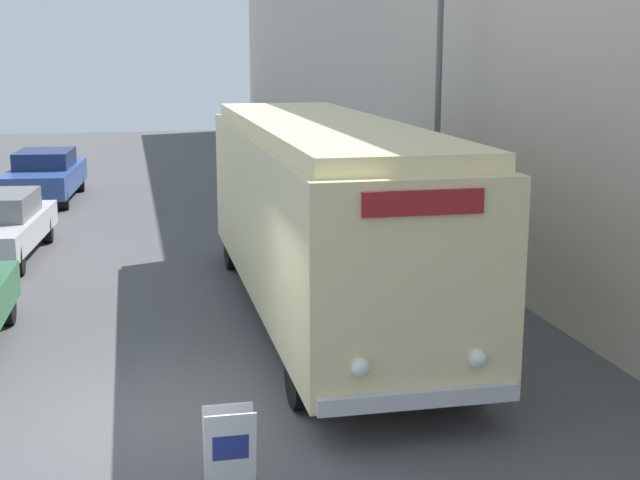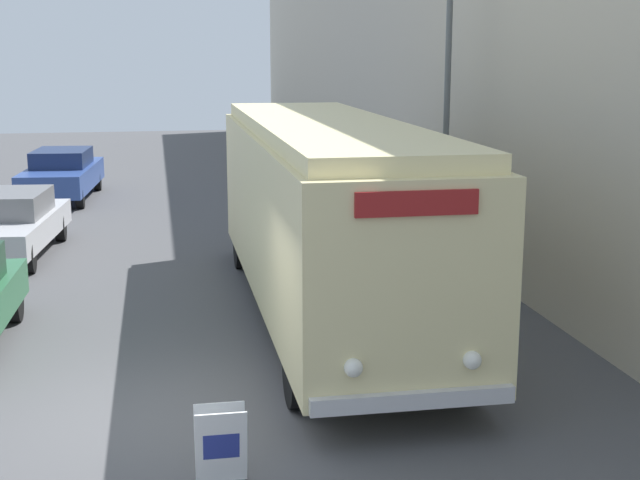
% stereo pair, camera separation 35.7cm
% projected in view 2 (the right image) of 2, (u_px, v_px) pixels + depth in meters
% --- Properties ---
extents(ground_plane, '(80.00, 80.00, 0.00)m').
position_uv_depth(ground_plane, '(159.00, 419.00, 11.09)').
color(ground_plane, '#4C4C4F').
extents(building_wall_right, '(0.30, 60.00, 8.99)m').
position_uv_depth(building_wall_right, '(438.00, 49.00, 20.94)').
color(building_wall_right, beige).
rests_on(building_wall_right, ground_plane).
extents(vintage_bus, '(2.54, 10.49, 3.36)m').
position_uv_depth(vintage_bus, '(327.00, 209.00, 14.91)').
color(vintage_bus, black).
rests_on(vintage_bus, ground_plane).
extents(sign_board, '(0.54, 0.32, 0.83)m').
position_uv_depth(sign_board, '(221.00, 446.00, 9.42)').
color(sign_board, gray).
rests_on(sign_board, ground_plane).
extents(streetlamp, '(0.36, 0.36, 7.40)m').
position_uv_depth(streetlamp, '(449.00, 38.00, 17.07)').
color(streetlamp, '#595E60').
rests_on(streetlamp, ground_plane).
extents(parked_car_mid, '(2.18, 4.70, 1.43)m').
position_uv_depth(parked_car_mid, '(11.00, 223.00, 19.64)').
color(parked_car_mid, black).
rests_on(parked_car_mid, ground_plane).
extents(parked_car_far, '(2.24, 4.89, 1.51)m').
position_uv_depth(parked_car_far, '(62.00, 174.00, 27.09)').
color(parked_car_far, black).
rests_on(parked_car_far, ground_plane).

